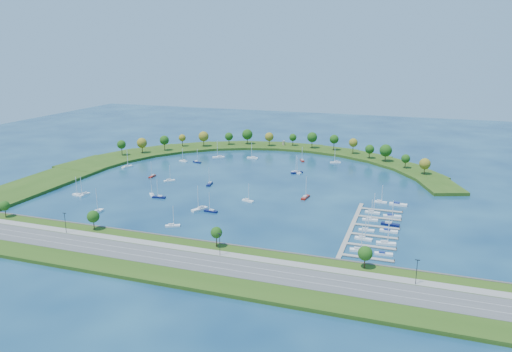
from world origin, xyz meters
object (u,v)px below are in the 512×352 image
(moored_boat_1, at_px, (253,157))
(moored_boat_2, at_px, (183,161))
(docked_boat_3, at_px, (386,243))
(docked_boat_5, at_px, (388,231))
(moored_boat_14, at_px, (173,225))
(moored_boat_5, at_px, (211,210))
(docked_boat_10, at_px, (380,201))
(docked_boat_4, at_px, (366,229))
(moored_boat_6, at_px, (297,172))
(moored_boat_7, at_px, (219,157))
(docked_boat_6, at_px, (370,219))
(moored_boat_21, at_px, (97,211))
(docked_boat_7, at_px, (390,224))
(moored_boat_13, at_px, (302,160))
(moored_boat_10, at_px, (78,195))
(moored_boat_0, at_px, (152,176))
(moored_boat_18, at_px, (200,209))
(moored_boat_19, at_px, (169,180))
(moored_boat_4, at_px, (197,162))
(docked_boat_11, at_px, (398,204))
(docked_boat_8, at_px, (372,212))
(moored_boat_16, at_px, (83,194))
(moored_boat_9, at_px, (248,200))
(moored_boat_8, at_px, (127,166))
(moored_boat_12, at_px, (305,197))
(docked_boat_9, at_px, (392,216))
(docked_boat_1, at_px, (383,254))
(moored_boat_20, at_px, (152,195))
(docked_boat_0, at_px, (359,249))
(moored_boat_15, at_px, (210,183))
(moored_boat_3, at_px, (335,162))
(moored_boat_17, at_px, (159,196))

(moored_boat_1, relative_size, moored_boat_2, 1.24)
(docked_boat_3, distance_m, docked_boat_5, 16.18)
(moored_boat_1, bearing_deg, moored_boat_14, 94.70)
(moored_boat_2, height_order, moored_boat_5, moored_boat_5)
(docked_boat_10, bearing_deg, docked_boat_4, -90.30)
(moored_boat_2, relative_size, moored_boat_6, 0.82)
(moored_boat_7, distance_m, docked_boat_6, 170.46)
(moored_boat_14, xyz_separation_m, docked_boat_5, (103.76, 27.83, -0.22))
(moored_boat_21, distance_m, docked_boat_7, 156.10)
(docked_boat_6, bearing_deg, moored_boat_13, 111.32)
(moored_boat_10, bearing_deg, moored_boat_0, -98.80)
(moored_boat_18, relative_size, moored_boat_19, 1.28)
(moored_boat_4, height_order, docked_boat_11, moored_boat_4)
(moored_boat_0, distance_m, moored_boat_13, 118.19)
(moored_boat_18, distance_m, docked_boat_6, 92.29)
(moored_boat_0, distance_m, docked_boat_8, 154.95)
(moored_boat_18, bearing_deg, moored_boat_5, 111.69)
(moored_boat_5, xyz_separation_m, docked_boat_4, (84.17, -0.98, -0.00))
(moored_boat_6, bearing_deg, moored_boat_16, -2.60)
(docked_boat_11, bearing_deg, docked_boat_6, -109.76)
(moored_boat_9, bearing_deg, docked_boat_7, 7.76)
(docked_boat_10, bearing_deg, moored_boat_8, 175.09)
(moored_boat_7, relative_size, docked_boat_8, 1.22)
(moored_boat_12, distance_m, docked_boat_4, 58.59)
(moored_boat_5, distance_m, docked_boat_7, 95.27)
(docked_boat_4, bearing_deg, docked_boat_6, 85.43)
(docked_boat_9, bearing_deg, moored_boat_6, 126.30)
(moored_boat_7, relative_size, docked_boat_1, 1.77)
(moored_boat_5, relative_size, moored_boat_16, 0.95)
(moored_boat_8, distance_m, moored_boat_20, 78.13)
(moored_boat_14, relative_size, docked_boat_8, 0.93)
(moored_boat_5, relative_size, moored_boat_13, 1.01)
(docked_boat_0, distance_m, docked_boat_11, 72.88)
(moored_boat_5, bearing_deg, moored_boat_21, 25.42)
(moored_boat_8, distance_m, moored_boat_16, 69.98)
(moored_boat_4, distance_m, moored_boat_10, 106.00)
(moored_boat_15, bearing_deg, moored_boat_18, 9.09)
(moored_boat_5, distance_m, moored_boat_16, 86.22)
(moored_boat_5, bearing_deg, moored_boat_10, 4.32)
(moored_boat_5, bearing_deg, docked_boat_5, -174.56)
(moored_boat_5, xyz_separation_m, moored_boat_21, (-57.98, -21.88, 0.07))
(docked_boat_0, bearing_deg, moored_boat_13, 103.74)
(docked_boat_11, bearing_deg, moored_boat_20, -165.93)
(moored_boat_0, relative_size, moored_boat_3, 0.92)
(docked_boat_10, xyz_separation_m, docked_boat_11, (9.92, -1.67, -0.13))
(moored_boat_7, distance_m, moored_boat_17, 109.49)
(moored_boat_2, height_order, moored_boat_9, moored_boat_9)
(moored_boat_9, bearing_deg, moored_boat_7, 138.62)
(moored_boat_6, relative_size, docked_boat_11, 1.28)
(docked_boat_0, relative_size, docked_boat_8, 1.08)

